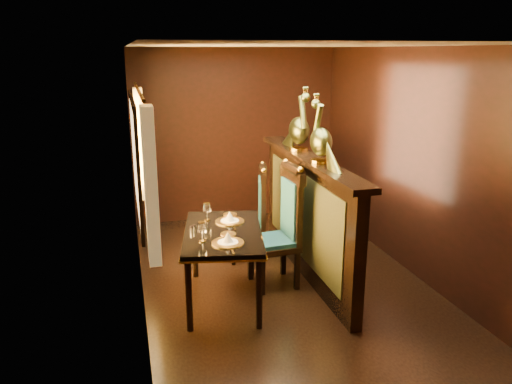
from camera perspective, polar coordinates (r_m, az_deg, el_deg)
The scene contains 8 objects.
ground at distance 5.47m, azimuth 3.57°, elevation -10.86°, with size 5.00×5.00×0.00m, color black.
room_shell at distance 4.95m, azimuth 2.88°, elevation 5.69°, with size 3.04×5.04×2.52m.
partition at distance 5.55m, azimuth 5.87°, elevation -2.49°, with size 0.26×2.70×1.36m.
dining_table at distance 4.95m, azimuth -3.82°, elevation -5.21°, with size 1.00×1.39×0.95m.
chair_left at distance 5.32m, azimuth 3.29°, elevation -3.45°, with size 0.51×0.54×1.34m.
chair_right at distance 5.94m, azimuth 0.10°, elevation -2.16°, with size 0.51×0.53×1.18m.
peacock_left at distance 5.04m, azimuth 7.49°, elevation 7.12°, with size 0.21×0.57×0.68m, color #16432D, non-canonical shape.
peacock_right at distance 5.64m, azimuth 4.97°, elevation 8.36°, with size 0.23×0.61×0.73m, color #16432D, non-canonical shape.
Camera 1 is at (-1.58, -4.62, 2.46)m, focal length 35.00 mm.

